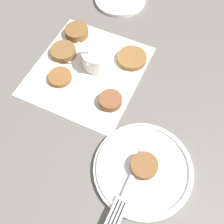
{
  "coord_description": "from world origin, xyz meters",
  "views": [
    {
      "loc": [
        0.36,
        0.27,
        0.59
      ],
      "look_at": [
        0.09,
        0.11,
        0.02
      ],
      "focal_mm": 42.0,
      "sensor_mm": 36.0,
      "label": 1
    }
  ],
  "objects_px": {
    "fritter_on_plate": "(144,166)",
    "fork": "(124,197)",
    "serving_plate": "(143,169)",
    "sauce_bowl": "(97,58)"
  },
  "relations": [
    {
      "from": "fork",
      "to": "serving_plate",
      "type": "bearing_deg",
      "value": 175.34
    },
    {
      "from": "serving_plate",
      "to": "fritter_on_plate",
      "type": "xyz_separation_m",
      "value": [
        -0.0,
        -0.0,
        0.02
      ]
    },
    {
      "from": "sauce_bowl",
      "to": "fork",
      "type": "relative_size",
      "value": 0.53
    },
    {
      "from": "serving_plate",
      "to": "fritter_on_plate",
      "type": "bearing_deg",
      "value": -167.97
    },
    {
      "from": "fritter_on_plate",
      "to": "fork",
      "type": "distance_m",
      "value": 0.08
    },
    {
      "from": "fork",
      "to": "fritter_on_plate",
      "type": "bearing_deg",
      "value": 175.78
    },
    {
      "from": "serving_plate",
      "to": "fork",
      "type": "distance_m",
      "value": 0.08
    },
    {
      "from": "fritter_on_plate",
      "to": "sauce_bowl",
      "type": "bearing_deg",
      "value": -129.02
    },
    {
      "from": "sauce_bowl",
      "to": "fork",
      "type": "bearing_deg",
      "value": 40.78
    },
    {
      "from": "serving_plate",
      "to": "fork",
      "type": "relative_size",
      "value": 1.21
    }
  ]
}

